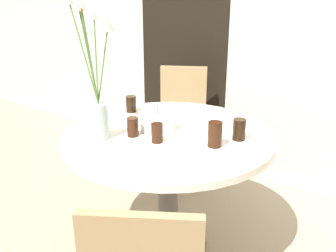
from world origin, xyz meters
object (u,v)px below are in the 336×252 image
Objects in this scene: chair_near_front at (182,117)px; drink_glass_2 at (215,134)px; drink_glass_4 at (239,129)px; drink_glass_1 at (131,104)px; drink_glass_3 at (157,133)px; birthday_cake at (157,122)px; flower_vase at (96,90)px; drink_glass_0 at (133,127)px; side_plate at (140,165)px.

chair_near_front is 1.18m from drink_glass_2.
chair_near_front is 1.11m from drink_glass_4.
drink_glass_3 is at bearing -33.53° from drink_glass_1.
flower_vase is at bearing -122.62° from birthday_cake.
drink_glass_1 is 0.74m from drink_glass_2.
drink_glass_1 is (-0.29, 0.31, -0.00)m from drink_glass_0.
drink_glass_2 is at bearing 18.47° from drink_glass_0.
chair_near_front is 0.73m from drink_glass_1.
drink_glass_3 is at bearing 112.35° from side_plate.
chair_near_front is 4.40× the size of side_plate.
drink_glass_3 is at bearing -138.99° from drink_glass_4.
drink_glass_3 is at bearing -52.01° from birthday_cake.
chair_near_front reaches higher than drink_glass_3.
drink_glass_0 is at bearing -148.59° from drink_glass_4.
drink_glass_0 is 0.91× the size of drink_glass_4.
flower_vase reaches higher than drink_glass_3.
chair_near_front is 0.96m from birthday_cake.
drink_glass_4 is (0.83, -0.68, 0.29)m from chair_near_front.
drink_glass_1 is at bearing 179.20° from drink_glass_4.
flower_vase is 0.52m from drink_glass_1.
birthday_cake is 1.83× the size of drink_glass_1.
flower_vase is 0.28m from drink_glass_0.
birthday_cake is 0.38m from drink_glass_2.
side_plate is (0.22, -0.41, -0.04)m from birthday_cake.
flower_vase reaches higher than side_plate.
side_plate is 0.43m from drink_glass_2.
flower_vase is 0.49m from side_plate.
birthday_cake is 1.88× the size of drink_glass_3.
drink_glass_2 is (0.16, 0.40, 0.06)m from side_plate.
flower_vase is 3.50× the size of side_plate.
flower_vase is at bearing -108.74° from chair_near_front.
birthday_cake is 0.16m from drink_glass_0.
drink_glass_4 is (0.06, 0.16, -0.01)m from drink_glass_2.
drink_glass_1 is 0.91× the size of drink_glass_4.
flower_vase reaches higher than drink_glass_2.
side_plate is at bearing -17.45° from flower_vase.
birthday_cake is 0.40m from flower_vase.
flower_vase is at bearing -69.83° from drink_glass_1.
birthday_cake is at bearing -24.91° from drink_glass_1.
chair_near_front is 8.81× the size of drink_glass_1.
chair_near_front is 1.13m from drink_glass_3.
drink_glass_2 reaches higher than side_plate.
side_plate is 1.99× the size of drink_glass_0.
drink_glass_4 is at bearing 18.52° from birthday_cake.
chair_near_front is at bearing 100.90° from flower_vase.
drink_glass_2 is 0.30m from drink_glass_3.
drink_glass_0 is 0.58m from drink_glass_4.
chair_near_front is 7.04× the size of drink_glass_2.
birthday_cake is 1.46× the size of drink_glass_2.
chair_near_front is 4.81× the size of birthday_cake.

